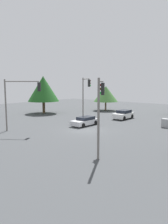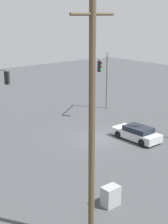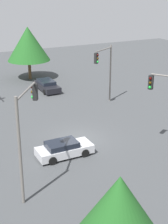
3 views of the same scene
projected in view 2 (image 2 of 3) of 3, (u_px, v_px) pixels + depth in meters
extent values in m
plane|color=#424447|center=(99.00, 138.00, 29.06)|extent=(80.00, 80.00, 0.00)
cube|color=silver|center=(136.00, 134.00, 28.63)|extent=(1.72, 4.19, 0.62)
cube|color=black|center=(138.00, 129.00, 28.33)|extent=(1.51, 2.30, 0.40)
cylinder|color=black|center=(118.00, 134.00, 29.12)|extent=(0.22, 0.61, 0.61)
cylinder|color=black|center=(131.00, 130.00, 30.13)|extent=(0.22, 0.61, 0.61)
cylinder|color=black|center=(142.00, 143.00, 27.22)|extent=(0.22, 0.61, 0.61)
cylinder|color=black|center=(155.00, 138.00, 28.23)|extent=(0.22, 0.61, 0.61)
cube|color=black|center=(7.00, 78.00, 27.45)|extent=(0.41, 0.43, 1.05)
sphere|color=#360503|center=(8.00, 73.00, 27.52)|extent=(0.22, 0.22, 0.22)
sphere|color=#392605|center=(8.00, 77.00, 27.61)|extent=(0.22, 0.22, 0.22)
sphere|color=green|center=(8.00, 82.00, 27.70)|extent=(0.22, 0.22, 0.22)
cylinder|color=slate|center=(107.00, 81.00, 37.38)|extent=(0.18, 0.18, 6.18)
cylinder|color=slate|center=(104.00, 57.00, 34.66)|extent=(3.46, 2.48, 0.12)
cube|color=black|center=(99.00, 66.00, 32.91)|extent=(0.44, 0.42, 1.05)
sphere|color=#360503|center=(101.00, 63.00, 32.77)|extent=(0.22, 0.22, 0.22)
sphere|color=#392605|center=(101.00, 66.00, 32.86)|extent=(0.22, 0.22, 0.22)
sphere|color=green|center=(101.00, 70.00, 32.96)|extent=(0.22, 0.22, 0.22)
cylinder|color=brown|center=(92.00, 120.00, 14.39)|extent=(0.28, 0.28, 11.77)
cylinder|color=brown|center=(93.00, 14.00, 13.20)|extent=(2.20, 0.12, 0.12)
cube|color=#9EA0A3|center=(111.00, 196.00, 18.78)|extent=(0.97, 0.69, 1.13)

